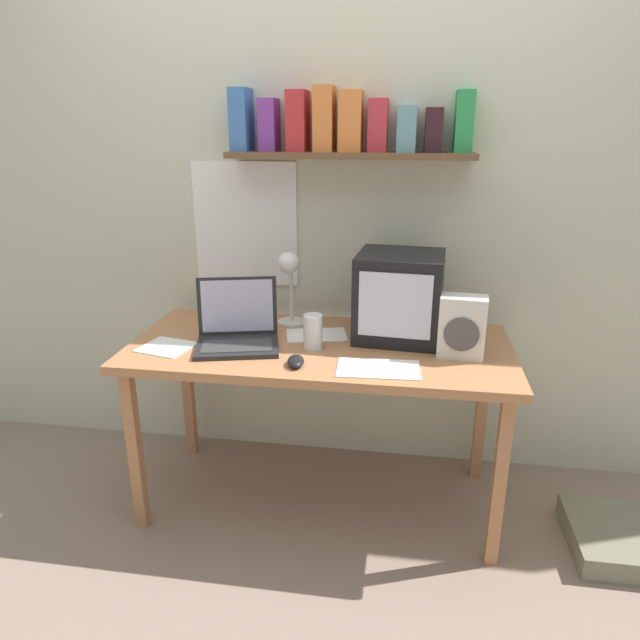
{
  "coord_description": "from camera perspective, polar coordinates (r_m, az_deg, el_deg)",
  "views": [
    {
      "loc": [
        0.32,
        -2.08,
        1.55
      ],
      "look_at": [
        0.0,
        0.0,
        0.82
      ],
      "focal_mm": 32.0,
      "sensor_mm": 36.0,
      "label": 1
    }
  ],
  "objects": [
    {
      "name": "corner_desk",
      "position": [
        2.29,
        -0.0,
        -3.94
      ],
      "size": [
        1.5,
        0.69,
        0.72
      ],
      "color": "#B5784C",
      "rests_on": "ground_plane"
    },
    {
      "name": "open_notebook",
      "position": [
        2.35,
        -0.34,
        -1.5
      ],
      "size": [
        0.27,
        0.21,
        0.0
      ],
      "rotation": [
        0.0,
        0.0,
        0.23
      ],
      "color": "white",
      "rests_on": "corner_desk"
    },
    {
      "name": "crt_monitor",
      "position": [
        2.3,
        7.93,
        2.37
      ],
      "size": [
        0.36,
        0.34,
        0.35
      ],
      "rotation": [
        0.0,
        0.0,
        -0.08
      ],
      "color": "black",
      "rests_on": "corner_desk"
    },
    {
      "name": "loose_paper_near_monitor",
      "position": [
        2.3,
        -15.09,
        -2.63
      ],
      "size": [
        0.23,
        0.21,
        0.0
      ],
      "rotation": [
        0.0,
        0.0,
        -0.23
      ],
      "color": "white",
      "rests_on": "corner_desk"
    },
    {
      "name": "desk_lamp",
      "position": [
        2.39,
        -3.06,
        4.11
      ],
      "size": [
        0.12,
        0.16,
        0.33
      ],
      "rotation": [
        0.0,
        0.0,
        0.02
      ],
      "color": "silver",
      "rests_on": "corner_desk"
    },
    {
      "name": "floor_cushion",
      "position": [
        2.61,
        28.02,
        -18.76
      ],
      "size": [
        0.39,
        0.39,
        0.09
      ],
      "color": "gray",
      "rests_on": "ground_plane"
    },
    {
      "name": "computer_mouse",
      "position": [
        2.06,
        -2.44,
        -4.13
      ],
      "size": [
        0.08,
        0.11,
        0.03
      ],
      "rotation": [
        0.0,
        0.0,
        0.18
      ],
      "color": "black",
      "rests_on": "corner_desk"
    },
    {
      "name": "juice_glass",
      "position": [
        2.2,
        -0.71,
        -1.34
      ],
      "size": [
        0.07,
        0.07,
        0.14
      ],
      "color": "white",
      "rests_on": "corner_desk"
    },
    {
      "name": "ground_plane",
      "position": [
        2.61,
        -0.0,
        -17.33
      ],
      "size": [
        12.0,
        12.0,
        0.0
      ],
      "primitive_type": "plane",
      "color": "gray"
    },
    {
      "name": "space_heater",
      "position": [
        2.17,
        14.02,
        -0.67
      ],
      "size": [
        0.18,
        0.12,
        0.23
      ],
      "rotation": [
        0.0,
        0.0,
        -0.11
      ],
      "color": "silver",
      "rests_on": "corner_desk"
    },
    {
      "name": "loose_paper_near_laptop",
      "position": [
        2.04,
        5.86,
        -4.86
      ],
      "size": [
        0.3,
        0.18,
        0.0
      ],
      "rotation": [
        0.0,
        0.0,
        0.05
      ],
      "color": "white",
      "rests_on": "corner_desk"
    },
    {
      "name": "laptop",
      "position": [
        2.27,
        -8.27,
        -0.83
      ],
      "size": [
        0.37,
        0.33,
        0.25
      ],
      "rotation": [
        0.0,
        0.0,
        0.24
      ],
      "color": "#232326",
      "rests_on": "corner_desk"
    },
    {
      "name": "back_wall",
      "position": [
        2.55,
        1.52,
        13.52
      ],
      "size": [
        5.6,
        0.24,
        2.6
      ],
      "color": "beige",
      "rests_on": "ground_plane"
    }
  ]
}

